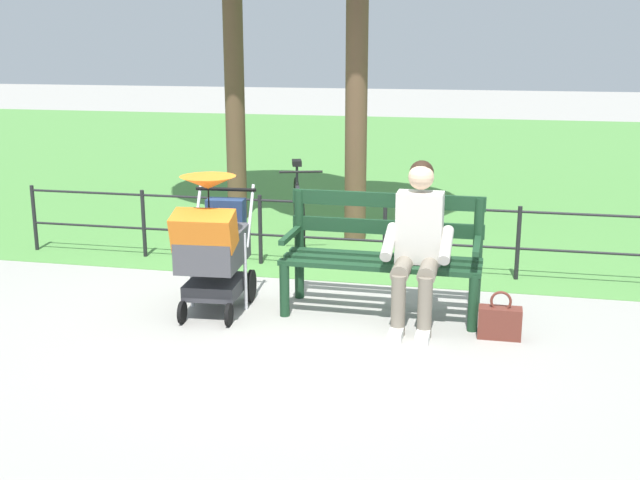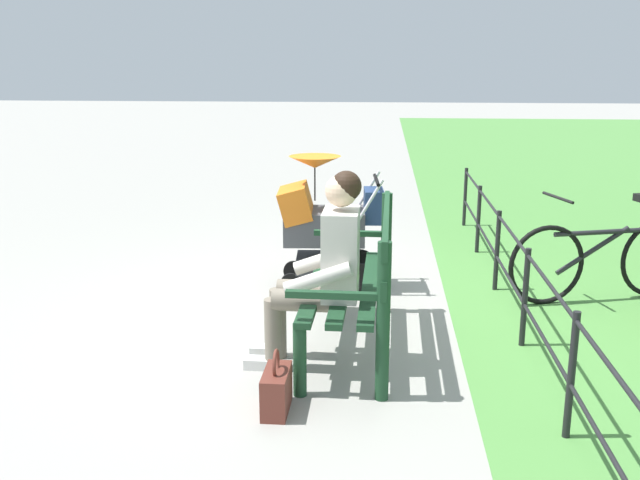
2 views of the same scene
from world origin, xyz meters
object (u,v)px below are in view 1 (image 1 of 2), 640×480
(person_on_bench, at_px, (418,240))
(handbag, at_px, (500,322))
(park_bench, at_px, (383,249))
(bicycle, at_px, (299,212))
(stroller, at_px, (213,243))

(person_on_bench, distance_m, handbag, 0.88)
(park_bench, distance_m, bicycle, 2.29)
(handbag, bearing_deg, stroller, -1.83)
(person_on_bench, relative_size, bicycle, 0.80)
(person_on_bench, bearing_deg, park_bench, -36.84)
(handbag, relative_size, bicycle, 0.23)
(stroller, bearing_deg, bicycle, -93.49)
(park_bench, distance_m, handbag, 1.12)
(person_on_bench, bearing_deg, stroller, 4.83)
(stroller, height_order, bicycle, stroller)
(stroller, relative_size, handbag, 3.11)
(bicycle, bearing_deg, handbag, 131.91)
(park_bench, bearing_deg, handbag, 155.44)
(park_bench, xyz_separation_m, handbag, (-0.95, 0.43, -0.40))
(person_on_bench, height_order, handbag, person_on_bench)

